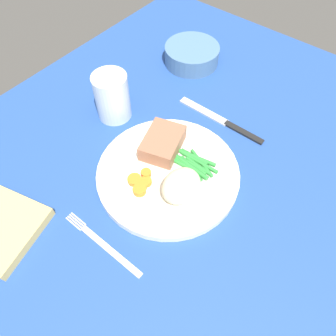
% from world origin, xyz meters
% --- Properties ---
extents(dining_table, '(1.20, 0.90, 0.02)m').
position_xyz_m(dining_table, '(0.00, 0.00, 0.01)').
color(dining_table, '#234793').
rests_on(dining_table, ground).
extents(dinner_plate, '(0.26, 0.26, 0.02)m').
position_xyz_m(dinner_plate, '(0.04, 0.01, 0.03)').
color(dinner_plate, white).
rests_on(dinner_plate, dining_table).
extents(meat_portion, '(0.10, 0.09, 0.03)m').
position_xyz_m(meat_portion, '(0.07, 0.05, 0.05)').
color(meat_portion, '#936047').
rests_on(meat_portion, dinner_plate).
extents(mashed_potatoes, '(0.07, 0.06, 0.05)m').
position_xyz_m(mashed_potatoes, '(0.02, -0.03, 0.06)').
color(mashed_potatoes, beige).
rests_on(mashed_potatoes, dinner_plate).
extents(carrot_slices, '(0.06, 0.05, 0.01)m').
position_xyz_m(carrot_slices, '(-0.01, 0.03, 0.04)').
color(carrot_slices, orange).
rests_on(carrot_slices, dinner_plate).
extents(green_beans, '(0.05, 0.10, 0.01)m').
position_xyz_m(green_beans, '(0.08, -0.01, 0.04)').
color(green_beans, '#2D8C38').
rests_on(green_beans, dinner_plate).
extents(fork, '(0.01, 0.17, 0.00)m').
position_xyz_m(fork, '(-0.13, 0.01, 0.02)').
color(fork, silver).
rests_on(fork, dining_table).
extents(knife, '(0.02, 0.21, 0.01)m').
position_xyz_m(knife, '(0.22, 0.01, 0.02)').
color(knife, black).
rests_on(knife, dining_table).
extents(water_glass, '(0.07, 0.07, 0.10)m').
position_xyz_m(water_glass, '(0.09, 0.20, 0.06)').
color(water_glass, silver).
rests_on(water_glass, dining_table).
extents(salad_bowl, '(0.13, 0.13, 0.04)m').
position_xyz_m(salad_bowl, '(0.34, 0.18, 0.04)').
color(salad_bowl, '#4C7299').
rests_on(salad_bowl, dining_table).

